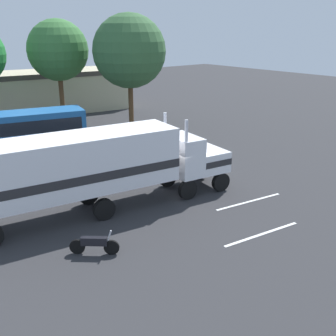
# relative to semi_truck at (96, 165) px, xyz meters

# --- Properties ---
(ground_plane) EXTENTS (120.00, 120.00, 0.00)m
(ground_plane) POSITION_rel_semi_truck_xyz_m (5.20, -0.71, -2.52)
(ground_plane) COLOR #2D2D30
(lane_stripe_near) EXTENTS (4.37, 0.85, 0.01)m
(lane_stripe_near) POSITION_rel_semi_truck_xyz_m (6.97, -4.21, -2.52)
(lane_stripe_near) COLOR silver
(lane_stripe_near) RESTS_ON ground_plane
(lane_stripe_mid) EXTENTS (4.38, 0.78, 0.01)m
(lane_stripe_mid) POSITION_rel_semi_truck_xyz_m (4.59, -7.00, -2.52)
(lane_stripe_mid) COLOR silver
(lane_stripe_mid) RESTS_ON ground_plane
(semi_truck) EXTENTS (14.37, 4.58, 4.50)m
(semi_truck) POSITION_rel_semi_truck_xyz_m (0.00, 0.00, 0.00)
(semi_truck) COLOR white
(semi_truck) RESTS_ON ground_plane
(person_bystander) EXTENTS (0.40, 0.48, 1.63)m
(person_bystander) POSITION_rel_semi_truck_xyz_m (2.27, 2.63, -1.63)
(person_bystander) COLOR #2D3347
(person_bystander) RESTS_ON ground_plane
(parked_bus) EXTENTS (11.29, 5.06, 3.40)m
(parked_bus) POSITION_rel_semi_truck_xyz_m (-0.81, 11.32, -0.46)
(parked_bus) COLOR #1E5999
(parked_bus) RESTS_ON ground_plane
(motorcycle) EXTENTS (1.66, 1.46, 1.12)m
(motorcycle) POSITION_rel_semi_truck_xyz_m (-2.26, -3.64, -2.04)
(motorcycle) COLOR black
(motorcycle) RESTS_ON ground_plane
(tree_left) EXTENTS (5.57, 5.57, 9.79)m
(tree_left) POSITION_rel_semi_truck_xyz_m (7.25, 19.21, 4.46)
(tree_left) COLOR brown
(tree_left) RESTS_ON ground_plane
(tree_center) EXTENTS (6.38, 6.38, 10.24)m
(tree_center) POSITION_rel_semi_truck_xyz_m (11.12, 13.22, 4.51)
(tree_center) COLOR brown
(tree_center) RESTS_ON ground_plane
(building_backdrop) EXTENTS (23.23, 9.27, 4.48)m
(building_backdrop) POSITION_rel_semi_truck_xyz_m (6.44, 26.57, -0.08)
(building_backdrop) COLOR #B7AD8C
(building_backdrop) RESTS_ON ground_plane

